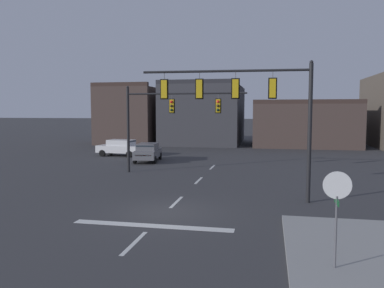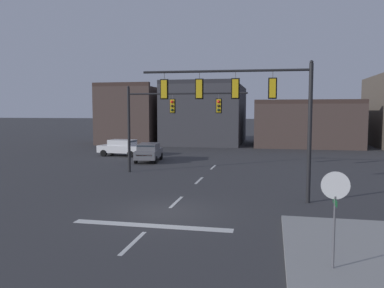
# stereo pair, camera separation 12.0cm
# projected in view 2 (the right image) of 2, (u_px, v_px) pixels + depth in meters

# --- Properties ---
(ground_plane) EXTENTS (400.00, 400.00, 0.00)m
(ground_plane) POSITION_uv_depth(u_px,v_px,m) (165.00, 213.00, 17.00)
(ground_plane) COLOR #353538
(sidewalk_near_corner) EXTENTS (5.00, 8.00, 0.15)m
(sidewalk_near_corner) POSITION_uv_depth(u_px,v_px,m) (370.00, 258.00, 11.57)
(sidewalk_near_corner) COLOR gray
(sidewalk_near_corner) RESTS_ON ground
(stop_bar_paint) EXTENTS (6.40, 0.50, 0.01)m
(stop_bar_paint) POSITION_uv_depth(u_px,v_px,m) (151.00, 226.00, 15.05)
(stop_bar_paint) COLOR silver
(stop_bar_paint) RESTS_ON ground
(lane_centreline) EXTENTS (0.16, 26.40, 0.01)m
(lane_centreline) POSITION_uv_depth(u_px,v_px,m) (176.00, 202.00, 18.95)
(lane_centreline) COLOR silver
(lane_centreline) RESTS_ON ground
(signal_mast_near_side) EXTENTS (8.31, 0.58, 6.85)m
(signal_mast_near_side) POSITION_uv_depth(u_px,v_px,m) (249.00, 101.00, 18.90)
(signal_mast_near_side) COLOR black
(signal_mast_near_side) RESTS_ON ground
(signal_mast_far_side) EXTENTS (8.62, 0.36, 6.24)m
(signal_mast_far_side) POSITION_uv_depth(u_px,v_px,m) (164.00, 114.00, 27.38)
(signal_mast_far_side) COLOR black
(signal_mast_far_side) RESTS_ON ground
(stop_sign) EXTENTS (0.76, 0.64, 2.83)m
(stop_sign) POSITION_uv_depth(u_px,v_px,m) (335.00, 197.00, 10.48)
(stop_sign) COLOR #56565B
(stop_sign) RESTS_ON ground
(car_lot_nearside) EXTENTS (4.57, 2.23, 1.61)m
(car_lot_nearside) POSITION_uv_depth(u_px,v_px,m) (121.00, 147.00, 38.23)
(car_lot_nearside) COLOR silver
(car_lot_nearside) RESTS_ON ground
(car_lot_middle) EXTENTS (2.35, 4.61, 1.61)m
(car_lot_middle) POSITION_uv_depth(u_px,v_px,m) (149.00, 152.00, 34.03)
(car_lot_middle) COLOR slate
(car_lot_middle) RESTS_ON ground
(building_row) EXTENTS (56.29, 13.03, 9.32)m
(building_row) POSITION_uv_depth(u_px,v_px,m) (332.00, 115.00, 49.07)
(building_row) COLOR #473833
(building_row) RESTS_ON ground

